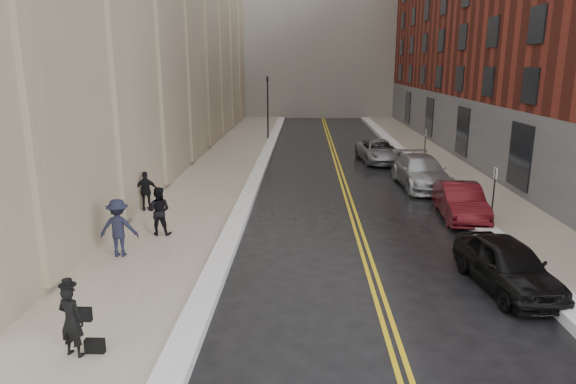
# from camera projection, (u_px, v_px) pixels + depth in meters

# --- Properties ---
(ground) EXTENTS (160.00, 160.00, 0.00)m
(ground) POSITION_uv_depth(u_px,v_px,m) (286.00, 314.00, 13.02)
(ground) COLOR black
(ground) RESTS_ON ground
(sidewalk_left) EXTENTS (4.00, 64.00, 0.15)m
(sidewalk_left) POSITION_uv_depth(u_px,v_px,m) (216.00, 176.00, 28.65)
(sidewalk_left) COLOR gray
(sidewalk_left) RESTS_ON ground
(sidewalk_right) EXTENTS (3.00, 64.00, 0.15)m
(sidewalk_right) POSITION_uv_depth(u_px,v_px,m) (460.00, 177.00, 28.21)
(sidewalk_right) COLOR gray
(sidewalk_right) RESTS_ON ground
(lane_stripe_a) EXTENTS (0.12, 64.00, 0.01)m
(lane_stripe_a) POSITION_uv_depth(u_px,v_px,m) (340.00, 178.00, 28.45)
(lane_stripe_a) COLOR gold
(lane_stripe_a) RESTS_ON ground
(lane_stripe_b) EXTENTS (0.12, 64.00, 0.01)m
(lane_stripe_b) POSITION_uv_depth(u_px,v_px,m) (344.00, 178.00, 28.44)
(lane_stripe_b) COLOR gold
(lane_stripe_b) RESTS_ON ground
(snow_ridge_left) EXTENTS (0.70, 60.80, 0.26)m
(snow_ridge_left) POSITION_uv_depth(u_px,v_px,m) (257.00, 175.00, 28.56)
(snow_ridge_left) COLOR white
(snow_ridge_left) RESTS_ON ground
(snow_ridge_right) EXTENTS (0.85, 60.80, 0.30)m
(snow_ridge_right) POSITION_uv_depth(u_px,v_px,m) (426.00, 176.00, 28.26)
(snow_ridge_right) COLOR white
(snow_ridge_right) RESTS_ON ground
(building_right) EXTENTS (14.00, 50.00, 18.00)m
(building_right) POSITION_uv_depth(u_px,v_px,m) (575.00, 17.00, 32.55)
(building_right) COLOR maroon
(building_right) RESTS_ON ground
(traffic_signal) EXTENTS (0.18, 0.15, 5.20)m
(traffic_signal) POSITION_uv_depth(u_px,v_px,m) (268.00, 103.00, 41.43)
(traffic_signal) COLOR black
(traffic_signal) RESTS_ON ground
(parking_sign_near) EXTENTS (0.06, 0.35, 2.23)m
(parking_sign_near) POSITION_uv_depth(u_px,v_px,m) (494.00, 189.00, 20.18)
(parking_sign_near) COLOR black
(parking_sign_near) RESTS_ON ground
(parking_sign_far) EXTENTS (0.06, 0.35, 2.23)m
(parking_sign_far) POSITION_uv_depth(u_px,v_px,m) (425.00, 143.00, 31.82)
(parking_sign_far) COLOR black
(parking_sign_far) RESTS_ON ground
(car_black) EXTENTS (2.24, 4.38, 1.43)m
(car_black) POSITION_uv_depth(u_px,v_px,m) (507.00, 265.00, 14.34)
(car_black) COLOR black
(car_black) RESTS_ON ground
(car_maroon) EXTENTS (1.76, 4.42, 1.43)m
(car_maroon) POSITION_uv_depth(u_px,v_px,m) (460.00, 201.00, 20.86)
(car_maroon) COLOR #4F0E14
(car_maroon) RESTS_ON ground
(car_silver_near) EXTENTS (2.49, 5.56, 1.58)m
(car_silver_near) POSITION_uv_depth(u_px,v_px,m) (421.00, 172.00, 26.20)
(car_silver_near) COLOR #979A9E
(car_silver_near) RESTS_ON ground
(car_silver_far) EXTENTS (2.86, 5.26, 1.40)m
(car_silver_far) POSITION_uv_depth(u_px,v_px,m) (379.00, 151.00, 32.88)
(car_silver_far) COLOR gray
(car_silver_far) RESTS_ON ground
(pedestrian_main) EXTENTS (0.67, 0.54, 1.60)m
(pedestrian_main) POSITION_uv_depth(u_px,v_px,m) (71.00, 321.00, 10.72)
(pedestrian_main) COLOR black
(pedestrian_main) RESTS_ON sidewalk_left
(pedestrian_a) EXTENTS (0.88, 0.70, 1.77)m
(pedestrian_a) POSITION_uv_depth(u_px,v_px,m) (159.00, 211.00, 18.41)
(pedestrian_a) COLOR black
(pedestrian_a) RESTS_ON sidewalk_left
(pedestrian_b) EXTENTS (1.25, 0.76, 1.88)m
(pedestrian_b) POSITION_uv_depth(u_px,v_px,m) (119.00, 228.00, 16.34)
(pedestrian_b) COLOR black
(pedestrian_b) RESTS_ON sidewalk_left
(pedestrian_c) EXTENTS (1.05, 0.64, 1.67)m
(pedestrian_c) POSITION_uv_depth(u_px,v_px,m) (146.00, 191.00, 21.47)
(pedestrian_c) COLOR black
(pedestrian_c) RESTS_ON sidewalk_left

